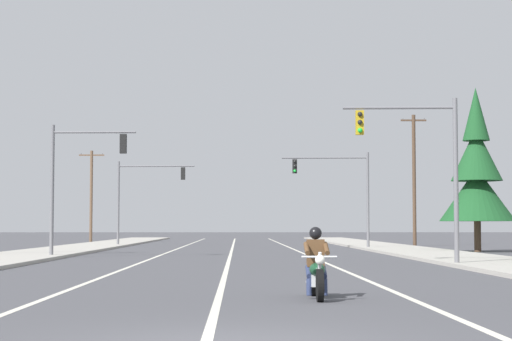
{
  "coord_description": "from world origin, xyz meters",
  "views": [
    {
      "loc": [
        0.17,
        -11.57,
        1.48
      ],
      "look_at": [
        0.7,
        16.48,
        3.18
      ],
      "focal_mm": 64.33,
      "sensor_mm": 36.0,
      "label": 1
    }
  ],
  "objects": [
    {
      "name": "motorcycle_with_rider",
      "position": [
        1.76,
        7.16,
        0.59
      ],
      "size": [
        0.7,
        2.19,
        1.46
      ],
      "color": "black",
      "rests_on": "ground"
    },
    {
      "name": "conifer_tree_right_verge_far",
      "position": [
        13.75,
        40.27,
        4.31
      ],
      "size": [
        4.27,
        4.27,
        9.4
      ],
      "color": "#4C3828",
      "rests_on": "ground"
    },
    {
      "name": "lane_stripe_center",
      "position": [
        -0.24,
        45.0,
        0.0
      ],
      "size": [
        0.16,
        100.0,
        0.01
      ],
      "primitive_type": "cube",
      "color": "beige",
      "rests_on": "ground"
    },
    {
      "name": "traffic_signal_mid_left",
      "position": [
        -6.99,
        55.6,
        4.15
      ],
      "size": [
        5.68,
        0.52,
        6.2
      ],
      "color": "slate",
      "rests_on": "ground"
    },
    {
      "name": "sidewalk_kerb_right",
      "position": [
        9.99,
        40.0,
        0.07
      ],
      "size": [
        4.4,
        110.0,
        0.14
      ],
      "primitive_type": "cube",
      "color": "#ADA89E",
      "rests_on": "ground"
    },
    {
      "name": "lane_stripe_right",
      "position": [
        3.66,
        45.0,
        0.0
      ],
      "size": [
        0.16,
        100.0,
        0.01
      ],
      "primitive_type": "cube",
      "color": "beige",
      "rests_on": "ground"
    },
    {
      "name": "sidewalk_kerb_left",
      "position": [
        -9.99,
        40.0,
        0.07
      ],
      "size": [
        4.4,
        110.0,
        0.14
      ],
      "primitive_type": "cube",
      "color": "#ADA89E",
      "rests_on": "ground"
    },
    {
      "name": "utility_pole_left_far",
      "position": [
        -12.98,
        70.41,
        4.31
      ],
      "size": [
        2.25,
        0.26,
        8.2
      ],
      "color": "brown",
      "rests_on": "ground"
    },
    {
      "name": "utility_pole_right_far",
      "position": [
        12.92,
        54.56,
        4.96
      ],
      "size": [
        1.86,
        0.26,
        9.56
      ],
      "color": "#4C3828",
      "rests_on": "ground"
    },
    {
      "name": "traffic_signal_near_right",
      "position": [
        6.99,
        21.99,
        4.06
      ],
      "size": [
        4.22,
        0.41,
        6.2
      ],
      "color": "slate",
      "rests_on": "ground"
    },
    {
      "name": "traffic_signal_near_left",
      "position": [
        -7.42,
        31.18,
        4.04
      ],
      "size": [
        3.98,
        0.37,
        6.2
      ],
      "color": "slate",
      "rests_on": "ground"
    },
    {
      "name": "traffic_signal_mid_right",
      "position": [
        6.83,
        46.96,
        4.14
      ],
      "size": [
        5.58,
        0.47,
        6.2
      ],
      "color": "slate",
      "rests_on": "ground"
    },
    {
      "name": "lane_stripe_left",
      "position": [
        -3.76,
        45.0,
        0.0
      ],
      "size": [
        0.16,
        100.0,
        0.01
      ],
      "primitive_type": "cube",
      "color": "beige",
      "rests_on": "ground"
    }
  ]
}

